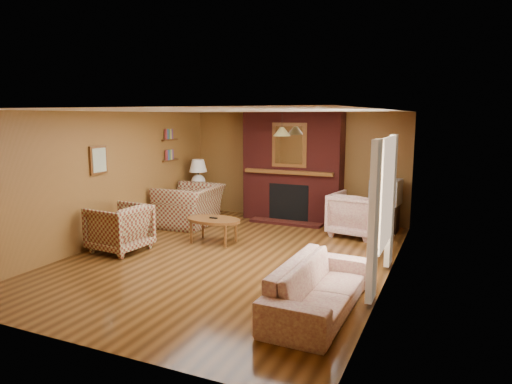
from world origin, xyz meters
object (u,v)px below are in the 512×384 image
at_px(floral_sofa, 319,287).
at_px(fireplace, 293,168).
at_px(plaid_loveseat, 190,205).
at_px(crt_tv, 386,192).
at_px(plaid_armchair, 119,228).
at_px(coffee_table, 213,221).
at_px(table_lamp, 198,172).
at_px(tv_stand, 385,218).
at_px(side_table, 199,203).
at_px(floral_armchair, 356,214).

bearing_deg(floral_sofa, fireplace, 24.53).
xyz_separation_m(plaid_loveseat, floral_sofa, (3.75, -3.10, -0.13)).
height_order(floral_sofa, crt_tv, crt_tv).
bearing_deg(plaid_armchair, fireplace, 155.50).
xyz_separation_m(coffee_table, table_lamp, (-1.39, 1.78, 0.63)).
bearing_deg(table_lamp, tv_stand, 4.82).
bearing_deg(side_table, tv_stand, 4.82).
xyz_separation_m(side_table, crt_tv, (4.15, 0.34, 0.48)).
distance_m(side_table, table_lamp, 0.71).
bearing_deg(fireplace, plaid_armchair, -119.63).
distance_m(plaid_loveseat, tv_stand, 4.06).
bearing_deg(floral_armchair, plaid_loveseat, 19.38).
xyz_separation_m(fireplace, floral_sofa, (1.90, -4.41, -0.88)).
relative_size(fireplace, floral_armchair, 2.58).
height_order(plaid_loveseat, floral_sofa, plaid_loveseat).
xyz_separation_m(plaid_loveseat, plaid_armchair, (-0.10, -2.11, -0.02)).
distance_m(side_table, crt_tv, 4.19).
height_order(fireplace, plaid_loveseat, fireplace).
xyz_separation_m(floral_sofa, coffee_table, (-2.61, 2.09, 0.11)).
xyz_separation_m(tv_stand, crt_tv, (-0.00, -0.01, 0.54)).
height_order(floral_armchair, crt_tv, crt_tv).
relative_size(fireplace, tv_stand, 4.27).
height_order(floral_sofa, tv_stand, floral_sofa).
bearing_deg(tv_stand, floral_armchair, -128.53).
height_order(floral_sofa, floral_armchair, floral_armchair).
relative_size(fireplace, plaid_loveseat, 1.83).
bearing_deg(side_table, fireplace, 14.29).
bearing_deg(side_table, plaid_loveseat, -72.25).
bearing_deg(plaid_armchair, plaid_loveseat, -177.58).
relative_size(plaid_armchair, crt_tv, 1.48).
bearing_deg(fireplace, crt_tv, -5.30).
relative_size(floral_sofa, table_lamp, 3.04).
height_order(fireplace, floral_sofa, fireplace).
bearing_deg(coffee_table, fireplace, 72.94).
xyz_separation_m(floral_sofa, floral_armchair, (-0.32, 3.68, 0.13)).
relative_size(plaid_loveseat, floral_armchair, 1.41).
bearing_deg(floral_armchair, side_table, 6.65).
distance_m(floral_sofa, coffee_table, 3.35).
bearing_deg(floral_sofa, coffee_table, 52.51).
height_order(side_table, table_lamp, table_lamp).
bearing_deg(crt_tv, tv_stand, 90.00).
bearing_deg(fireplace, coffee_table, -107.06).
distance_m(plaid_loveseat, table_lamp, 1.02).
height_order(fireplace, table_lamp, fireplace).
bearing_deg(floral_sofa, table_lamp, 47.12).
relative_size(side_table, crt_tv, 1.10).
bearing_deg(coffee_table, plaid_loveseat, 138.62).
distance_m(plaid_armchair, tv_stand, 5.15).
relative_size(plaid_loveseat, floral_sofa, 0.64).
relative_size(table_lamp, tv_stand, 1.19).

